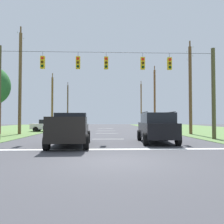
{
  "coord_description": "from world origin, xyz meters",
  "views": [
    {
      "loc": [
        -0.41,
        -8.6,
        1.59
      ],
      "look_at": [
        0.43,
        12.18,
        2.24
      ],
      "focal_mm": 36.04,
      "sensor_mm": 36.0,
      "label": 1
    }
  ],
  "objects_px": {
    "overhead_signal_span": "(108,86)",
    "utility_pole_far_right": "(155,98)",
    "utility_pole_mid_right": "(190,88)",
    "utility_pole_distant_right": "(52,102)",
    "distant_car_crossing_white": "(49,125)",
    "pickup_truck": "(70,129)",
    "utility_pole_near_left": "(141,104)",
    "utility_pole_distant_left": "(68,104)",
    "suv_black": "(157,127)",
    "utility_pole_far_left": "(20,82)"
  },
  "relations": [
    {
      "from": "utility_pole_near_left",
      "to": "suv_black",
      "type": "bearing_deg",
      "value": -98.21
    },
    {
      "from": "suv_black",
      "to": "utility_pole_near_left",
      "type": "xyz_separation_m",
      "value": [
        5.59,
        38.72,
        4.24
      ]
    },
    {
      "from": "distant_car_crossing_white",
      "to": "utility_pole_far_right",
      "type": "relative_size",
      "value": 0.41
    },
    {
      "from": "utility_pole_far_right",
      "to": "utility_pole_near_left",
      "type": "relative_size",
      "value": 0.99
    },
    {
      "from": "distant_car_crossing_white",
      "to": "utility_pole_far_left",
      "type": "distance_m",
      "value": 7.23
    },
    {
      "from": "pickup_truck",
      "to": "suv_black",
      "type": "distance_m",
      "value": 5.71
    },
    {
      "from": "suv_black",
      "to": "utility_pole_near_left",
      "type": "height_order",
      "value": "utility_pole_near_left"
    },
    {
      "from": "utility_pole_far_left",
      "to": "suv_black",
      "type": "bearing_deg",
      "value": -35.58
    },
    {
      "from": "suv_black",
      "to": "distant_car_crossing_white",
      "type": "relative_size",
      "value": 1.12
    },
    {
      "from": "distant_car_crossing_white",
      "to": "utility_pole_far_left",
      "type": "height_order",
      "value": "utility_pole_far_left"
    },
    {
      "from": "utility_pole_mid_right",
      "to": "utility_pole_distant_right",
      "type": "bearing_deg",
      "value": 138.72
    },
    {
      "from": "utility_pole_near_left",
      "to": "utility_pole_far_left",
      "type": "height_order",
      "value": "utility_pole_far_left"
    },
    {
      "from": "distant_car_crossing_white",
      "to": "utility_pole_near_left",
      "type": "distance_m",
      "value": 29.83
    },
    {
      "from": "utility_pole_far_left",
      "to": "utility_pole_near_left",
      "type": "bearing_deg",
      "value": 59.21
    },
    {
      "from": "utility_pole_mid_right",
      "to": "utility_pole_distant_left",
      "type": "bearing_deg",
      "value": 120.09
    },
    {
      "from": "overhead_signal_span",
      "to": "pickup_truck",
      "type": "height_order",
      "value": "overhead_signal_span"
    },
    {
      "from": "suv_black",
      "to": "utility_pole_near_left",
      "type": "distance_m",
      "value": 39.35
    },
    {
      "from": "suv_black",
      "to": "utility_pole_near_left",
      "type": "bearing_deg",
      "value": 81.79
    },
    {
      "from": "utility_pole_near_left",
      "to": "utility_pole_far_left",
      "type": "distance_m",
      "value": 34.86
    },
    {
      "from": "utility_pole_mid_right",
      "to": "utility_pole_far_left",
      "type": "xyz_separation_m",
      "value": [
        -17.8,
        0.62,
        0.65
      ]
    },
    {
      "from": "utility_pole_far_left",
      "to": "pickup_truck",
      "type": "bearing_deg",
      "value": -56.52
    },
    {
      "from": "pickup_truck",
      "to": "utility_pole_distant_left",
      "type": "distance_m",
      "value": 40.39
    },
    {
      "from": "overhead_signal_span",
      "to": "distant_car_crossing_white",
      "type": "bearing_deg",
      "value": 121.91
    },
    {
      "from": "pickup_truck",
      "to": "utility_pole_near_left",
      "type": "distance_m",
      "value": 41.84
    },
    {
      "from": "overhead_signal_span",
      "to": "suv_black",
      "type": "height_order",
      "value": "overhead_signal_span"
    },
    {
      "from": "overhead_signal_span",
      "to": "distant_car_crossing_white",
      "type": "distance_m",
      "value": 14.21
    },
    {
      "from": "distant_car_crossing_white",
      "to": "utility_pole_distant_right",
      "type": "bearing_deg",
      "value": 100.33
    },
    {
      "from": "overhead_signal_span",
      "to": "utility_pole_far_right",
      "type": "bearing_deg",
      "value": 67.8
    },
    {
      "from": "utility_pole_distant_right",
      "to": "utility_pole_distant_left",
      "type": "bearing_deg",
      "value": 88.56
    },
    {
      "from": "utility_pole_near_left",
      "to": "utility_pole_far_left",
      "type": "bearing_deg",
      "value": -120.79
    },
    {
      "from": "distant_car_crossing_white",
      "to": "utility_pole_distant_right",
      "type": "height_order",
      "value": "utility_pole_distant_right"
    },
    {
      "from": "suv_black",
      "to": "utility_pole_far_left",
      "type": "relative_size",
      "value": 0.43
    },
    {
      "from": "utility_pole_near_left",
      "to": "utility_pole_distant_left",
      "type": "distance_m",
      "value": 17.52
    },
    {
      "from": "utility_pole_near_left",
      "to": "utility_pole_distant_right",
      "type": "bearing_deg",
      "value": -140.16
    },
    {
      "from": "distant_car_crossing_white",
      "to": "utility_pole_near_left",
      "type": "height_order",
      "value": "utility_pole_near_left"
    },
    {
      "from": "pickup_truck",
      "to": "utility_pole_distant_right",
      "type": "height_order",
      "value": "utility_pole_distant_right"
    },
    {
      "from": "utility_pole_near_left",
      "to": "utility_pole_mid_right",
      "type": "bearing_deg",
      "value": -90.08
    },
    {
      "from": "pickup_truck",
      "to": "utility_pole_distant_right",
      "type": "relative_size",
      "value": 0.58
    },
    {
      "from": "suv_black",
      "to": "pickup_truck",
      "type": "bearing_deg",
      "value": -165.98
    },
    {
      "from": "utility_pole_distant_right",
      "to": "utility_pole_distant_left",
      "type": "height_order",
      "value": "utility_pole_distant_left"
    },
    {
      "from": "utility_pole_far_left",
      "to": "utility_pole_distant_right",
      "type": "height_order",
      "value": "utility_pole_far_left"
    },
    {
      "from": "utility_pole_distant_right",
      "to": "utility_pole_distant_left",
      "type": "distance_m",
      "value": 14.51
    },
    {
      "from": "utility_pole_distant_right",
      "to": "utility_pole_distant_left",
      "type": "xyz_separation_m",
      "value": [
        0.37,
        14.49,
        0.54
      ]
    },
    {
      "from": "pickup_truck",
      "to": "utility_pole_near_left",
      "type": "xyz_separation_m",
      "value": [
        11.13,
        40.1,
        4.34
      ]
    },
    {
      "from": "utility_pole_far_right",
      "to": "utility_pole_distant_right",
      "type": "relative_size",
      "value": 1.13
    },
    {
      "from": "utility_pole_near_left",
      "to": "utility_pole_distant_right",
      "type": "relative_size",
      "value": 1.14
    },
    {
      "from": "pickup_truck",
      "to": "utility_pole_distant_right",
      "type": "distance_m",
      "value": 26.31
    },
    {
      "from": "pickup_truck",
      "to": "distant_car_crossing_white",
      "type": "xyz_separation_m",
      "value": [
        -4.96,
        15.38,
        -0.18
      ]
    },
    {
      "from": "pickup_truck",
      "to": "utility_pole_near_left",
      "type": "bearing_deg",
      "value": 74.49
    },
    {
      "from": "pickup_truck",
      "to": "distant_car_crossing_white",
      "type": "distance_m",
      "value": 16.17
    }
  ]
}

